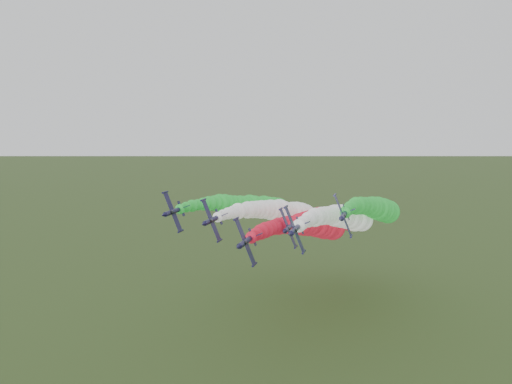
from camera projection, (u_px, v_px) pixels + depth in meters
ground at (270, 381)px, 109.72m from camera, size 3000.00×3000.00×0.00m
jet_lead at (315, 226)px, 147.84m from camera, size 14.89×79.80×19.02m
jet_inner_left at (283, 212)px, 158.11m from camera, size 14.36×79.28×18.50m
jet_inner_right at (346, 218)px, 148.36m from camera, size 14.49×79.40×18.62m
jet_outer_left at (257, 207)px, 165.05m from camera, size 14.88×79.79×19.01m
jet_outer_right at (377, 209)px, 158.75m from camera, size 14.74×79.65×18.87m
jet_trail at (337, 218)px, 168.12m from camera, size 14.80×79.71×18.94m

